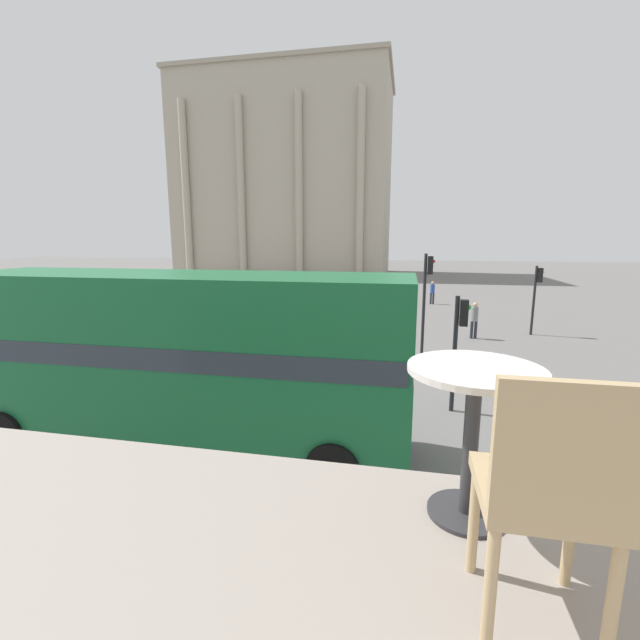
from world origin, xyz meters
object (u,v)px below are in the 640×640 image
Objects in this scene: traffic_light_far at (537,290)px; cafe_dining_table at (473,408)px; plaza_building_left at (288,180)px; traffic_light_near at (459,336)px; pedestrian_grey at (474,318)px; double_decker_bus at (182,352)px; traffic_light_mid at (426,291)px; pedestrian_blue at (432,291)px; cafe_chair_0 at (549,490)px.

cafe_dining_table is at bearing -106.04° from traffic_light_far.
traffic_light_far is at bearing -57.99° from plaza_building_left.
traffic_light_near is 1.84× the size of pedestrian_grey.
double_decker_bus is 15.13m from pedestrian_grey.
double_decker_bus is 13.74× the size of cafe_dining_table.
traffic_light_mid is at bearing 59.59° from double_decker_bus.
double_decker_bus is at bearing -152.00° from traffic_light_near.
traffic_light_mid is at bearing 96.87° from traffic_light_near.
traffic_light_near reaches higher than pedestrian_blue.
pedestrian_grey is (8.05, 12.75, -1.21)m from double_decker_bus.
cafe_chair_0 is 0.54× the size of pedestrian_blue.
cafe_chair_0 reaches higher than traffic_light_mid.
cafe_dining_table is at bearing -73.56° from plaza_building_left.
cafe_dining_table is 21.55m from traffic_light_far.
pedestrian_blue is (18.38, -26.71, -11.84)m from plaza_building_left.
cafe_dining_table is 15.30m from traffic_light_mid.
plaza_building_left is at bearing 105.04° from double_decker_bus.
traffic_light_near is at bearing -69.23° from plaza_building_left.
plaza_building_left reaches higher than pedestrian_grey.
plaza_building_left is (-16.98, 57.67, 8.91)m from cafe_chair_0.
cafe_dining_table is 0.23× the size of traffic_light_near.
plaza_building_left is 44.31m from pedestrian_grey.
traffic_light_far is 10.73m from pedestrian_blue.
plaza_building_left reaches higher than double_decker_bus.
cafe_chair_0 is 60.78m from plaza_building_left.
pedestrian_blue is 11.25m from pedestrian_grey.
traffic_light_near is at bearing -83.13° from traffic_light_mid.
double_decker_bus is at bearing -127.53° from pedestrian_blue.
pedestrian_grey is (1.36, -11.16, 0.05)m from pedestrian_blue.
double_decker_bus reaches higher than traffic_light_far.
traffic_light_far is at bearing -87.55° from pedestrian_blue.
cafe_chair_0 is at bearing -114.49° from pedestrian_blue.
traffic_light_mid is (0.30, 15.84, -1.20)m from cafe_chair_0.
pedestrian_blue is at bearing 87.09° from cafe_dining_table.
pedestrian_grey is at bearing 58.08° from traffic_light_mid.
double_decker_bus is at bearing 30.48° from pedestrian_grey.
plaza_building_left reaches higher than cafe_chair_0.
cafe_chair_0 reaches higher than traffic_light_far.
cafe_dining_table reaches higher than double_decker_bus.
double_decker_bus is at bearing 120.27° from cafe_chair_0.
traffic_light_far is 3.59m from pedestrian_grey.
double_decker_bus is 2.42× the size of traffic_light_mid.
traffic_light_far is 1.96× the size of pedestrian_grey.
cafe_chair_0 is 31.13m from pedestrian_blue.
cafe_dining_table is 9.99m from traffic_light_near.
cafe_dining_table is at bearing 96.74° from cafe_chair_0.
cafe_chair_0 is at bearing -91.08° from traffic_light_mid.
cafe_dining_table is 0.18× the size of traffic_light_mid.
traffic_light_mid is 15.26m from pedestrian_blue.
pedestrian_grey is at bearing 59.76° from double_decker_bus.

